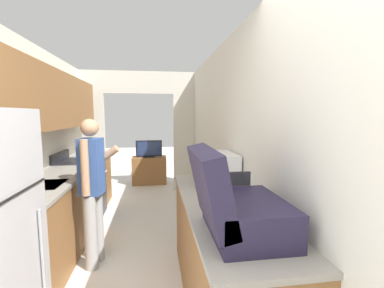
{
  "coord_description": "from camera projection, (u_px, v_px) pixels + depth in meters",
  "views": [
    {
      "loc": [
        0.31,
        -0.76,
        1.63
      ],
      "look_at": [
        0.85,
        2.92,
        1.2
      ],
      "focal_mm": 24.0,
      "sensor_mm": 36.0,
      "label": 1
    }
  ],
  "objects": [
    {
      "name": "television",
      "position": [
        149.0,
        149.0,
        5.94
      ],
      "size": [
        0.6,
        0.16,
        0.39
      ],
      "color": "black",
      "rests_on": "tv_cabinet"
    },
    {
      "name": "range_oven",
      "position": [
        81.0,
        189.0,
        4.03
      ],
      "size": [
        0.66,
        0.72,
        1.05
      ],
      "color": "black",
      "rests_on": "ground_plane"
    },
    {
      "name": "wall_left",
      "position": [
        18.0,
        128.0,
        2.67
      ],
      "size": [
        0.38,
        7.06,
        2.5
      ],
      "color": "silver",
      "rests_on": "ground_plane"
    },
    {
      "name": "tv_cabinet",
      "position": [
        149.0,
        170.0,
        6.04
      ],
      "size": [
        0.78,
        0.42,
        0.63
      ],
      "color": "brown",
      "rests_on": "ground_plane"
    },
    {
      "name": "knife",
      "position": [
        87.0,
        155.0,
        4.48
      ],
      "size": [
        0.11,
        0.3,
        0.02
      ],
      "rotation": [
        0.0,
        0.0,
        -0.44
      ],
      "color": "#B7B7BC",
      "rests_on": "counter_left"
    },
    {
      "name": "counter_left",
      "position": [
        62.0,
        208.0,
        3.22
      ],
      "size": [
        0.62,
        3.3,
        0.91
      ],
      "color": "brown",
      "rests_on": "ground_plane"
    },
    {
      "name": "counter_right",
      "position": [
        222.0,
        255.0,
        2.14
      ],
      "size": [
        0.62,
        1.97,
        0.91
      ],
      "color": "brown",
      "rests_on": "ground_plane"
    },
    {
      "name": "suitcase",
      "position": [
        234.0,
        206.0,
        1.53
      ],
      "size": [
        0.55,
        0.6,
        0.53
      ],
      "color": "#231E38",
      "rests_on": "counter_right"
    },
    {
      "name": "microwave",
      "position": [
        216.0,
        168.0,
        2.68
      ],
      "size": [
        0.39,
        0.51,
        0.31
      ],
      "color": "white",
      "rests_on": "counter_right"
    },
    {
      "name": "person",
      "position": [
        92.0,
        189.0,
        2.71
      ],
      "size": [
        0.51,
        0.42,
        1.58
      ],
      "rotation": [
        0.0,
        0.0,
        1.38
      ],
      "color": "#9E9E9E",
      "rests_on": "ground_plane"
    },
    {
      "name": "wall_right",
      "position": [
        241.0,
        152.0,
        2.61
      ],
      "size": [
        0.06,
        7.06,
        2.5
      ],
      "color": "silver",
      "rests_on": "ground_plane"
    },
    {
      "name": "wall_far_with_doorway",
      "position": [
        140.0,
        124.0,
        5.33
      ],
      "size": [
        2.71,
        0.06,
        2.5
      ],
      "color": "silver",
      "rests_on": "ground_plane"
    }
  ]
}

